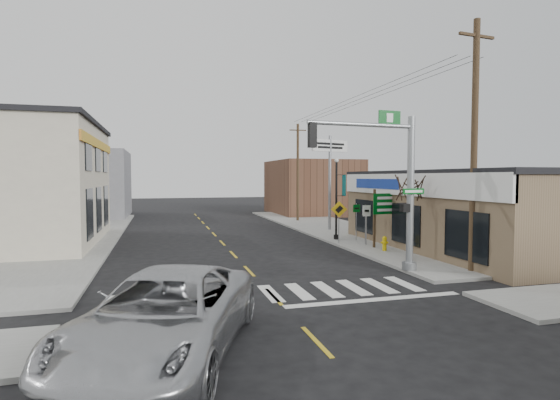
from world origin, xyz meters
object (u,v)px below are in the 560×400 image
object	(u,v)px
lamp_post	(337,192)
suv	(165,315)
guide_sign	(387,210)
bare_tree	(410,182)
dance_center_sign	(330,159)
traffic_signal_pole	(394,176)
utility_pole_near	(474,143)
fire_hydrant	(384,243)
utility_pole_far	(298,171)

from	to	relation	value
lamp_post	suv	bearing A→B (deg)	-141.11
guide_sign	bare_tree	world-z (taller)	bare_tree
lamp_post	dance_center_sign	size ratio (longest dim) A/B	0.73
traffic_signal_pole	utility_pole_near	distance (m)	3.42
dance_center_sign	fire_hydrant	bearing A→B (deg)	-112.46
traffic_signal_pole	bare_tree	distance (m)	2.94
fire_hydrant	bare_tree	size ratio (longest dim) A/B	0.17
lamp_post	bare_tree	xyz separation A→B (m)	(0.72, -6.77, 0.71)
utility_pole_near	traffic_signal_pole	bearing A→B (deg)	159.20
traffic_signal_pole	utility_pole_near	size ratio (longest dim) A/B	0.64
suv	utility_pole_far	distance (m)	28.91
guide_sign	lamp_post	bearing A→B (deg)	103.74
fire_hydrant	bare_tree	world-z (taller)	bare_tree
guide_sign	lamp_post	world-z (taller)	lamp_post
guide_sign	dance_center_sign	size ratio (longest dim) A/B	0.46
dance_center_sign	utility_pole_far	distance (m)	6.88
lamp_post	utility_pole_far	size ratio (longest dim) A/B	0.59
fire_hydrant	utility_pole_far	size ratio (longest dim) A/B	0.09
lamp_post	dance_center_sign	world-z (taller)	dance_center_sign
guide_sign	utility_pole_far	size ratio (longest dim) A/B	0.37
guide_sign	utility_pole_far	bearing A→B (deg)	82.23
dance_center_sign	bare_tree	size ratio (longest dim) A/B	1.49
suv	traffic_signal_pole	distance (m)	11.09
suv	dance_center_sign	size ratio (longest dim) A/B	0.98
lamp_post	traffic_signal_pole	bearing A→B (deg)	-115.05
fire_hydrant	utility_pole_far	world-z (taller)	utility_pole_far
dance_center_sign	suv	bearing A→B (deg)	-138.90
dance_center_sign	utility_pole_far	size ratio (longest dim) A/B	0.81
suv	utility_pole_far	bearing A→B (deg)	87.26
guide_sign	bare_tree	size ratio (longest dim) A/B	0.69
bare_tree	utility_pole_far	bearing A→B (deg)	88.49
traffic_signal_pole	utility_pole_near	world-z (taller)	utility_pole_near
utility_pole_far	lamp_post	bearing A→B (deg)	-93.56
suv	utility_pole_far	size ratio (longest dim) A/B	0.79
traffic_signal_pole	guide_sign	size ratio (longest dim) A/B	2.04
utility_pole_far	bare_tree	bearing A→B (deg)	-89.13
suv	traffic_signal_pole	size ratio (longest dim) A/B	1.03
dance_center_sign	utility_pole_near	world-z (taller)	utility_pole_near
traffic_signal_pole	bare_tree	size ratio (longest dim) A/B	1.41
traffic_signal_pole	fire_hydrant	bearing A→B (deg)	60.65
traffic_signal_pole	lamp_post	world-z (taller)	traffic_signal_pole
guide_sign	fire_hydrant	xyz separation A→B (m)	(-0.71, -1.06, -1.58)
suv	bare_tree	distance (m)	13.84
traffic_signal_pole	utility_pole_far	size ratio (longest dim) A/B	0.76
suv	traffic_signal_pole	bearing A→B (deg)	54.43
suv	lamp_post	bearing A→B (deg)	76.07
dance_center_sign	utility_pole_near	xyz separation A→B (m)	(0.32, -14.38, 0.03)
suv	guide_sign	distance (m)	16.29
guide_sign	lamp_post	distance (m)	3.81
bare_tree	guide_sign	bearing A→B (deg)	78.24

